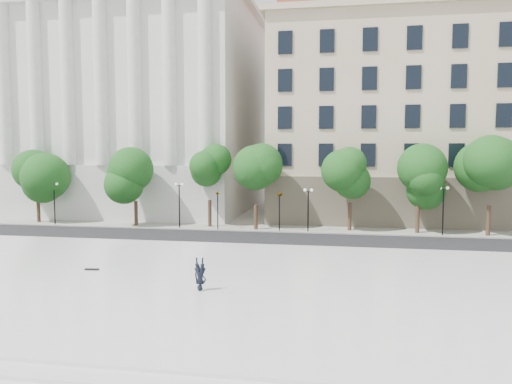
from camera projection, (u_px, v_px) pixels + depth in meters
ground at (143, 303)px, 24.80m from camera, size 160.00×160.00×0.00m
plaza at (165, 282)px, 27.72m from camera, size 44.00×22.00×0.45m
street at (227, 239)px, 42.46m from camera, size 60.00×8.00×0.02m
far_sidewalk at (241, 228)px, 48.35m from camera, size 60.00×4.00×0.12m
building_west at (135, 109)px, 64.50m from camera, size 31.50×27.65×25.60m
building_east at (433, 120)px, 58.59m from camera, size 36.00×26.15×23.00m
traffic_light_west at (218, 192)px, 46.70m from camera, size 0.96×1.59×4.14m
traffic_light_east at (279, 193)px, 45.69m from camera, size 0.99×1.65×4.17m
person_lying at (200, 286)px, 25.31m from camera, size 0.72×1.73×0.46m
skateboard at (92, 269)px, 29.67m from camera, size 0.85×0.30×0.09m
plaza_steps at (34, 382)px, 16.05m from camera, size 44.00×3.00×0.30m
street_trees at (255, 177)px, 47.12m from camera, size 47.70×4.70×7.86m
lamp_posts at (238, 199)px, 46.72m from camera, size 38.10×0.28×4.43m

